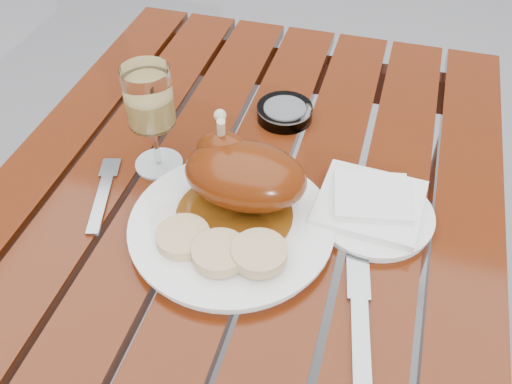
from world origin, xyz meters
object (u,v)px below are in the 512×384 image
side_plate (375,215)px  ashtray (285,112)px  table (235,349)px  wine_glass (152,120)px  dinner_plate (232,227)px

side_plate → ashtray: size_ratio=1.75×
table → wine_glass: (-0.15, 0.09, 0.47)m
dinner_plate → ashtray: (0.01, 0.29, 0.00)m
table → wine_glass: wine_glass is taller
wine_glass → side_plate: (0.36, -0.02, -0.08)m
side_plate → ashtray: 0.28m
dinner_plate → side_plate: size_ratio=1.70×
table → side_plate: side_plate is taller
side_plate → dinner_plate: bearing=-157.2°
ashtray → dinner_plate: bearing=-91.7°
dinner_plate → wine_glass: wine_glass is taller
wine_glass → table: bearing=-30.0°
wine_glass → ashtray: wine_glass is taller
dinner_plate → wine_glass: bearing=146.2°
side_plate → ashtray: ashtray is taller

